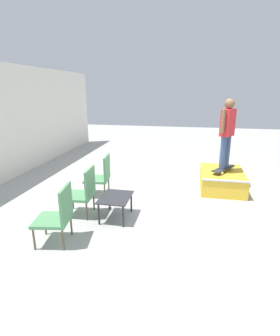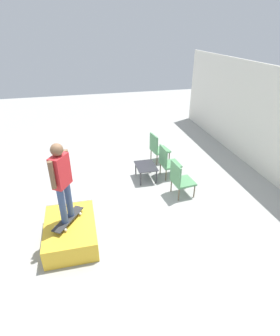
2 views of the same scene
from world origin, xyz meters
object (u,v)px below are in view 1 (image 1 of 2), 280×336
object	(u,v)px
person_skater	(227,129)
patio_chair_right	(101,175)
skateboard_on_ramp	(223,169)
patio_chair_center	(84,191)
coffee_table	(116,200)
patio_chair_left	(58,214)
skate_ramp_box	(222,180)

from	to	relation	value
person_skater	patio_chair_right	world-z (taller)	person_skater
skateboard_on_ramp	patio_chair_center	distance (m)	3.38
skateboard_on_ramp	patio_chair_right	distance (m)	2.92
person_skater	coffee_table	world-z (taller)	person_skater
skateboard_on_ramp	patio_chair_right	size ratio (longest dim) A/B	0.86
coffee_table	patio_chair_center	size ratio (longest dim) A/B	0.77
patio_chair_left	patio_chair_right	bearing A→B (deg)	170.43
patio_chair_left	patio_chair_center	distance (m)	0.98
skate_ramp_box	skateboard_on_ramp	distance (m)	0.30
person_skater	coffee_table	distance (m)	3.10
patio_chair_center	person_skater	bearing A→B (deg)	121.63
patio_chair_right	patio_chair_left	bearing A→B (deg)	-6.31
person_skater	patio_chair_center	world-z (taller)	person_skater
skate_ramp_box	patio_chair_center	world-z (taller)	patio_chair_center
coffee_table	patio_chair_left	world-z (taller)	patio_chair_left
coffee_table	patio_chair_center	xyz separation A→B (m)	(0.01, 0.63, 0.13)
skate_ramp_box	patio_chair_center	distance (m)	3.41
coffee_table	patio_chair_right	world-z (taller)	patio_chair_right
patio_chair_left	patio_chair_right	xyz separation A→B (m)	(1.98, -0.00, 0.00)
skateboard_on_ramp	patio_chair_left	world-z (taller)	patio_chair_left
coffee_table	patio_chair_right	bearing A→B (deg)	32.29
patio_chair_center	coffee_table	bearing A→B (deg)	85.30
skate_ramp_box	patio_chair_left	size ratio (longest dim) A/B	1.54
skate_ramp_box	coffee_table	size ratio (longest dim) A/B	2.00
patio_chair_center	patio_chair_left	bearing A→B (deg)	-4.12
skateboard_on_ramp	patio_chair_right	world-z (taller)	patio_chair_right
coffee_table	patio_chair_center	distance (m)	0.65
patio_chair_right	patio_chair_center	bearing A→B (deg)	-6.27
skateboard_on_ramp	patio_chair_left	bearing A→B (deg)	170.69
person_skater	patio_chair_left	world-z (taller)	person_skater
patio_chair_right	skate_ramp_box	bearing A→B (deg)	104.04
skate_ramp_box	skateboard_on_ramp	world-z (taller)	skateboard_on_ramp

